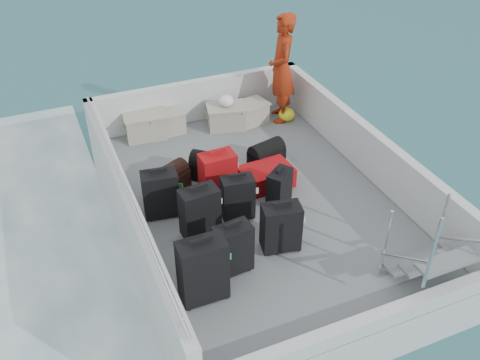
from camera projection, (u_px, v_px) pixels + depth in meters
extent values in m
plane|color=#174A53|center=(256.00, 234.00, 7.60)|extent=(160.00, 160.00, 0.00)
cube|color=silver|center=(257.00, 217.00, 7.43)|extent=(3.60, 5.00, 0.60)
cube|color=slate|center=(257.00, 200.00, 7.25)|extent=(3.30, 4.70, 0.02)
cube|color=silver|center=(128.00, 210.00, 6.48)|extent=(0.14, 5.00, 0.70)
cube|color=silver|center=(368.00, 150.00, 7.59)|extent=(0.14, 5.00, 0.70)
cube|color=silver|center=(196.00, 100.00, 8.85)|extent=(3.60, 0.14, 0.70)
cube|color=silver|center=(358.00, 327.00, 5.36)|extent=(3.60, 0.14, 0.20)
cylinder|color=silver|center=(124.00, 184.00, 6.25)|extent=(0.04, 4.80, 0.04)
cube|color=black|center=(203.00, 271.00, 5.60)|extent=(0.51, 0.29, 0.78)
cube|color=black|center=(200.00, 213.00, 6.45)|extent=(0.48, 0.30, 0.69)
cube|color=black|center=(160.00, 194.00, 6.79)|extent=(0.48, 0.33, 0.64)
cube|color=black|center=(233.00, 249.00, 5.97)|extent=(0.44, 0.28, 0.64)
cube|color=black|center=(238.00, 198.00, 6.76)|extent=(0.44, 0.30, 0.61)
cube|color=#AE0D12|center=(218.00, 175.00, 7.14)|extent=(0.48, 0.30, 0.65)
cube|color=black|center=(281.00, 228.00, 6.27)|extent=(0.50, 0.35, 0.63)
cube|color=black|center=(279.00, 188.00, 7.00)|extent=(0.42, 0.38, 0.52)
cube|color=#AE0D12|center=(266.00, 177.00, 7.43)|extent=(0.74, 0.51, 0.28)
cube|color=#B1AE9A|center=(146.00, 126.00, 8.48)|extent=(0.67, 0.50, 0.38)
cube|color=#B1AE9A|center=(165.00, 123.00, 8.59)|extent=(0.60, 0.44, 0.35)
cube|color=#B1AE9A|center=(227.00, 117.00, 8.73)|extent=(0.68, 0.54, 0.36)
cube|color=#B1AE9A|center=(250.00, 114.00, 8.86)|extent=(0.61, 0.48, 0.33)
ellipsoid|color=yellow|center=(287.00, 114.00, 8.95)|extent=(0.28, 0.26, 0.22)
ellipsoid|color=white|center=(226.00, 103.00, 8.57)|extent=(0.24, 0.24, 0.18)
imported|color=red|center=(282.00, 69.00, 8.55)|extent=(0.60, 0.76, 1.79)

